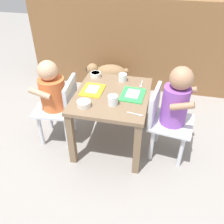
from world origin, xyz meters
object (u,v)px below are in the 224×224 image
(seated_child_left, at_px, (54,93))
(water_cup_left, at_px, (113,101))
(food_tray_left, at_px, (93,90))
(dog, at_px, (109,74))
(cereal_bowl_left_side, at_px, (96,75))
(cereal_bowl_right_side, at_px, (84,103))
(spoon_by_right_tray, at_px, (141,84))
(water_cup_right, at_px, (123,78))
(food_tray_right, at_px, (133,94))
(dining_table, at_px, (112,104))
(seated_child_right, at_px, (174,104))
(spoon_by_left_tray, at_px, (137,114))

(seated_child_left, xyz_separation_m, water_cup_left, (0.45, -0.09, 0.05))
(food_tray_left, height_order, water_cup_left, water_cup_left)
(dog, bearing_deg, cereal_bowl_left_side, -87.97)
(food_tray_left, height_order, cereal_bowl_right_side, cereal_bowl_right_side)
(cereal_bowl_left_side, xyz_separation_m, spoon_by_right_tray, (0.36, -0.04, -0.02))
(food_tray_left, xyz_separation_m, water_cup_right, (0.18, 0.18, 0.02))
(dog, height_order, food_tray_right, food_tray_right)
(dining_table, height_order, seated_child_right, seated_child_right)
(food_tray_right, distance_m, water_cup_left, 0.18)
(seated_child_left, relative_size, food_tray_left, 3.50)
(dog, distance_m, spoon_by_left_tray, 1.02)
(dining_table, height_order, water_cup_right, water_cup_right)
(seated_child_left, bearing_deg, seated_child_right, 0.43)
(dining_table, distance_m, food_tray_right, 0.17)
(seated_child_right, distance_m, water_cup_left, 0.39)
(seated_child_right, xyz_separation_m, food_tray_right, (-0.27, 0.04, 0.01))
(water_cup_right, height_order, cereal_bowl_right_side, water_cup_right)
(dining_table, bearing_deg, cereal_bowl_left_side, 129.10)
(cereal_bowl_left_side, distance_m, spoon_by_right_tray, 0.36)
(spoon_by_right_tray, bearing_deg, seated_child_right, -41.27)
(seated_child_right, height_order, cereal_bowl_left_side, seated_child_right)
(seated_child_right, bearing_deg, cereal_bowl_left_side, 157.13)
(cereal_bowl_left_side, bearing_deg, spoon_by_left_tray, -48.32)
(seated_child_left, bearing_deg, water_cup_right, 27.69)
(water_cup_right, bearing_deg, dining_table, -100.39)
(cereal_bowl_right_side, distance_m, spoon_by_right_tray, 0.48)
(seated_child_right, distance_m, food_tray_right, 0.28)
(dog, bearing_deg, spoon_by_right_tray, -55.47)
(dining_table, height_order, spoon_by_left_tray, spoon_by_left_tray)
(seated_child_left, distance_m, seated_child_right, 0.82)
(dining_table, relative_size, food_tray_left, 3.08)
(spoon_by_left_tray, bearing_deg, food_tray_right, 104.40)
(dog, bearing_deg, spoon_by_left_tray, -66.96)
(water_cup_left, distance_m, spoon_by_left_tray, 0.18)
(seated_child_left, relative_size, cereal_bowl_left_side, 8.18)
(food_tray_left, distance_m, water_cup_left, 0.22)
(seated_child_right, height_order, water_cup_right, seated_child_right)
(cereal_bowl_right_side, bearing_deg, food_tray_left, 90.15)
(cereal_bowl_right_side, bearing_deg, food_tray_right, 34.95)
(seated_child_right, bearing_deg, water_cup_right, 148.67)
(food_tray_left, height_order, food_tray_right, same)
(seated_child_left, distance_m, water_cup_right, 0.51)
(seated_child_right, bearing_deg, seated_child_left, -179.57)
(water_cup_left, relative_size, spoon_by_left_tray, 0.65)
(seated_child_left, distance_m, spoon_by_left_tray, 0.63)
(food_tray_left, xyz_separation_m, cereal_bowl_right_side, (0.00, -0.20, 0.01))
(water_cup_left, relative_size, water_cup_right, 1.04)
(dining_table, height_order, food_tray_right, food_tray_right)
(food_tray_left, relative_size, spoon_by_right_tray, 1.88)
(seated_child_right, xyz_separation_m, cereal_bowl_right_side, (-0.55, -0.15, 0.02))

